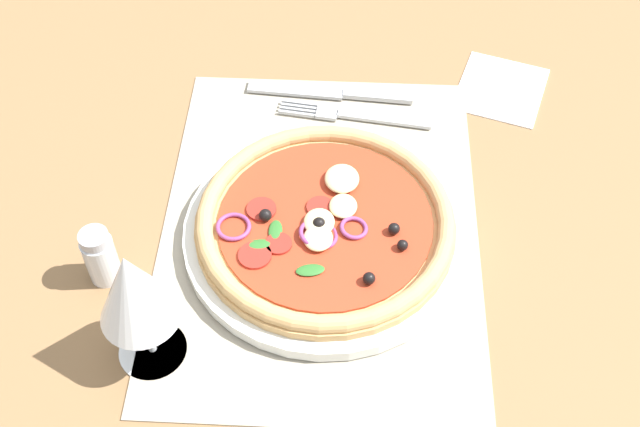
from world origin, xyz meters
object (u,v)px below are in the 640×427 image
at_px(wine_glass, 133,290).
at_px(pepper_shaker, 100,256).
at_px(pizza, 325,222).
at_px(fork, 346,115).
at_px(napkin, 501,88).
at_px(knife, 328,92).
at_px(plate, 325,232).

bearing_deg(wine_glass, pepper_shaker, 36.73).
height_order(pizza, fork, pizza).
relative_size(fork, napkin, 1.62).
height_order(pizza, knife, pizza).
relative_size(plate, pepper_shaker, 4.37).
relative_size(pizza, fork, 1.48).
height_order(fork, wine_glass, wine_glass).
xyz_separation_m(fork, knife, (0.04, 0.02, 0.00)).
distance_m(wine_glass, napkin, 0.53).
bearing_deg(napkin, knife, 96.04).
height_order(knife, napkin, knife).
bearing_deg(wine_glass, fork, -28.31).
relative_size(fork, pepper_shaker, 2.69).
bearing_deg(pizza, napkin, -40.52).
xyz_separation_m(pizza, knife, (0.22, 0.01, -0.02)).
relative_size(pizza, pepper_shaker, 3.98).
bearing_deg(knife, wine_glass, 71.65).
height_order(plate, napkin, plate).
bearing_deg(fork, pizza, 92.35).
bearing_deg(pizza, wine_glass, 131.98).
relative_size(knife, wine_glass, 1.35).
bearing_deg(wine_glass, napkin, -43.51).
height_order(pizza, napkin, pizza).
bearing_deg(wine_glass, pizza, -48.02).
bearing_deg(plate, pizza, 90.56).
relative_size(knife, pepper_shaker, 3.00).
bearing_deg(napkin, pizza, 139.48).
xyz_separation_m(pizza, wine_glass, (-0.14, 0.16, 0.07)).
bearing_deg(plate, fork, -5.26).
relative_size(plate, wine_glass, 1.97).
bearing_deg(knife, plate, 95.97).
relative_size(plate, knife, 1.46).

